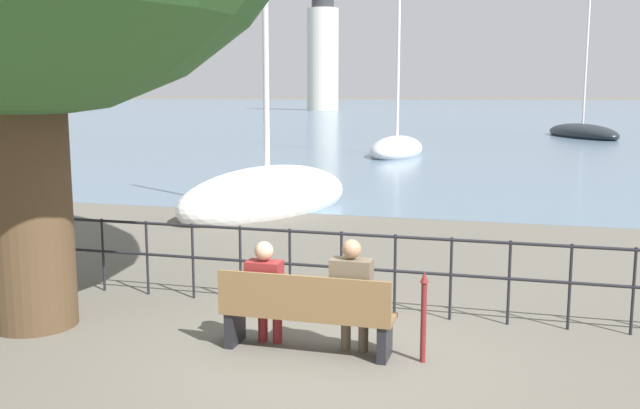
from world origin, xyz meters
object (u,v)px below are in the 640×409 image
object	(u,v)px
park_bench	(306,314)
seated_person_left	(265,289)
harbor_lighthouse	(323,53)
seated_person_right	(352,292)
sailboat_0	(267,198)
closed_umbrella	(424,312)
sailboat_1	(582,132)
sailboat_3	(397,148)

from	to	relation	value
park_bench	seated_person_left	world-z (taller)	seated_person_left
park_bench	harbor_lighthouse	bearing A→B (deg)	105.38
seated_person_right	sailboat_0	size ratio (longest dim) A/B	0.17
seated_person_right	harbor_lighthouse	xyz separation A→B (m)	(-30.01, 107.28, 8.58)
closed_umbrella	sailboat_1	bearing A→B (deg)	83.52
seated_person_left	seated_person_right	size ratio (longest dim) A/B	0.94
closed_umbrella	sailboat_1	world-z (taller)	sailboat_1
seated_person_left	sailboat_1	distance (m)	42.15
park_bench	seated_person_left	distance (m)	0.55
seated_person_left	sailboat_0	xyz separation A→B (m)	(-3.11, 8.65, -0.33)
seated_person_left	sailboat_0	bearing A→B (deg)	109.76
park_bench	closed_umbrella	world-z (taller)	closed_umbrella
harbor_lighthouse	park_bench	bearing A→B (deg)	-74.62
park_bench	harbor_lighthouse	world-z (taller)	harbor_lighthouse
seated_person_left	sailboat_1	xyz separation A→B (m)	(6.49, 41.65, -0.36)
seated_person_left	sailboat_3	bearing A→B (deg)	96.26
seated_person_right	sailboat_3	xyz separation A→B (m)	(-3.72, 24.93, -0.36)
seated_person_left	seated_person_right	distance (m)	0.99
seated_person_left	closed_umbrella	distance (m)	1.76
seated_person_left	sailboat_1	bearing A→B (deg)	81.14
sailboat_3	harbor_lighthouse	bearing A→B (deg)	111.66
closed_umbrella	harbor_lighthouse	world-z (taller)	harbor_lighthouse
sailboat_1	sailboat_3	size ratio (longest dim) A/B	1.10
seated_person_right	closed_umbrella	xyz separation A→B (m)	(0.77, -0.00, -0.15)
sailboat_0	closed_umbrella	bearing A→B (deg)	-38.89
seated_person_left	sailboat_0	distance (m)	9.20
sailboat_3	harbor_lighthouse	size ratio (longest dim) A/B	0.58
seated_person_left	sailboat_3	distance (m)	25.07
seated_person_left	park_bench	bearing A→B (deg)	-9.23
closed_umbrella	sailboat_3	bearing A→B (deg)	100.21
seated_person_right	sailboat_0	world-z (taller)	sailboat_0
sailboat_0	seated_person_right	bearing A→B (deg)	-42.90
sailboat_0	harbor_lighthouse	xyz separation A→B (m)	(-25.92, 98.62, 8.94)
seated_person_right	sailboat_0	distance (m)	9.58
sailboat_1	harbor_lighthouse	distance (m)	75.16
closed_umbrella	sailboat_0	xyz separation A→B (m)	(-4.87, 8.66, -0.21)
seated_person_left	harbor_lighthouse	xyz separation A→B (m)	(-29.03, 107.27, 8.61)
park_bench	sailboat_0	xyz separation A→B (m)	(-3.60, 8.73, -0.10)
sailboat_3	closed_umbrella	bearing A→B (deg)	-75.84
closed_umbrella	sailboat_0	bearing A→B (deg)	119.32
sailboat_0	harbor_lighthouse	world-z (taller)	harbor_lighthouse
sailboat_0	sailboat_1	world-z (taller)	sailboat_1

